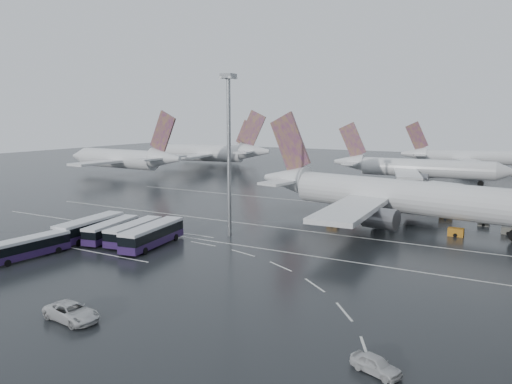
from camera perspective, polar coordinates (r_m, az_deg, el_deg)
The scene contains 25 objects.
ground at distance 78.26m, azimuth 1.23°, elevation -6.12°, with size 420.00×420.00×0.00m, color black.
lane_marking_near at distance 76.57m, azimuth 0.51°, elevation -6.45°, with size 120.00×0.25×0.01m, color silver.
lane_marking_mid at distance 88.70m, azimuth 4.91°, elevation -4.35°, with size 120.00×0.25×0.01m, color silver.
lane_marking_far at distance 114.26m, azimuth 10.77°, elevation -1.49°, with size 120.00×0.25×0.01m, color silver.
bus_bay_line_south at distance 80.87m, azimuth -19.70°, elevation -6.15°, with size 28.00×0.25×0.01m, color silver.
bus_bay_line_north at distance 91.74m, azimuth -12.13°, elevation -4.08°, with size 28.00×0.25×0.01m, color silver.
airliner_main at distance 95.88m, azimuth 15.34°, elevation -0.46°, with size 61.48×53.31×20.85m.
airliner_gate_b at distance 154.42m, azimuth 17.87°, elevation 2.58°, with size 51.75×46.44×17.97m.
airliner_gate_c at distance 200.14m, azimuth 23.10°, elevation 3.62°, with size 49.27×44.78×17.76m.
jet_remote_west at distance 171.55m, azimuth -14.78°, elevation 3.66°, with size 49.22×39.60×21.51m.
jet_remote_mid at distance 191.79m, azimuth -5.33°, elevation 4.46°, with size 50.28×40.65×21.88m.
jet_remote_far at distance 218.29m, azimuth -4.56°, elevation 4.74°, with size 41.40×33.32×18.08m.
bus_row_near_a at distance 86.37m, azimuth -18.46°, elevation -3.89°, with size 4.62×13.95×3.37m.
bus_row_near_b at distance 84.84m, azimuth -16.20°, elevation -4.16°, with size 4.87×12.36×2.97m.
bus_row_near_c at distance 82.61m, azimuth -13.78°, elevation -4.39°, with size 4.48×12.56×3.03m.
bus_row_near_d at distance 78.94m, azimuth -11.74°, elevation -4.78°, with size 5.00×14.01×3.38m.
bus_row_far_a at distance 78.07m, azimuth -24.61°, elevation -5.73°, with size 3.61×12.28×2.98m.
van_curve_a at distance 53.88m, azimuth -20.31°, elevation -12.76°, with size 2.90×6.28×1.75m, color silver.
van_curve_b at distance 42.62m, azimuth 13.54°, elevation -18.62°, with size 1.71×4.26×1.45m, color silver.
floodlight_mast at distance 82.10m, azimuth -3.13°, elevation 6.45°, with size 2.05×2.05×26.70m.
gse_cart_belly_a at distance 90.40m, azimuth 21.88°, elevation -4.28°, with size 2.49×1.47×1.36m, color #B97118.
gse_cart_belly_b at distance 100.72m, azimuth 24.58°, elevation -3.23°, with size 1.99×1.17×1.08m, color slate.
gse_cart_belly_c at distance 93.27m, azimuth 8.80°, elevation -3.42°, with size 2.07×1.22×1.13m, color #B97118.
gse_cart_belly_d at distance 95.62m, azimuth 26.89°, elevation -3.96°, with size 2.19×1.29×1.19m, color slate.
gse_cart_belly_e at distance 105.97m, azimuth 20.89°, elevation -2.37°, with size 2.42×1.43×1.32m, color #B97118.
Camera 1 is at (35.73, -66.64, 20.21)m, focal length 35.00 mm.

